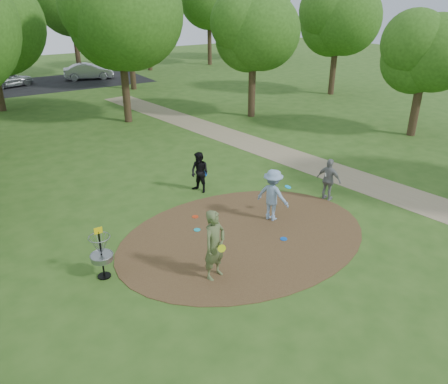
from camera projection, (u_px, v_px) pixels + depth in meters
ground at (244, 236)px, 14.00m from camera, size 100.00×100.00×0.00m
dirt_clearing at (244, 236)px, 14.00m from camera, size 8.40×8.40×0.02m
footpath at (341, 175)px, 18.73m from camera, size 7.55×39.89×0.01m
parking_lot at (64, 82)px, 37.91m from camera, size 14.00×8.00×0.01m
player_observer_with_disc at (215, 245)px, 11.60m from camera, size 0.85×0.72×2.01m
player_throwing_with_disc at (273, 195)px, 14.68m from camera, size 1.34×1.35×1.82m
player_walking_with_disc at (200, 173)px, 16.81m from camera, size 0.83×0.94×1.61m
player_waiting_with_disc at (329, 180)px, 16.16m from camera, size 0.66×1.02×1.61m
disc_ground_cyan at (197, 230)px, 14.32m from camera, size 0.22×0.22×0.02m
disc_ground_blue at (284, 239)px, 13.79m from camera, size 0.22×0.22×0.02m
disc_ground_red at (195, 217)px, 15.16m from camera, size 0.22×0.22×0.02m
car_left at (8, 79)px, 35.70m from camera, size 4.07×2.55×1.29m
car_right at (89, 71)px, 38.93m from camera, size 4.48×2.51×1.40m
disc_golf_basket at (101, 249)px, 11.65m from camera, size 0.63×0.63×1.54m
tree_ring at (111, 38)px, 19.72m from camera, size 37.11×44.92×8.93m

